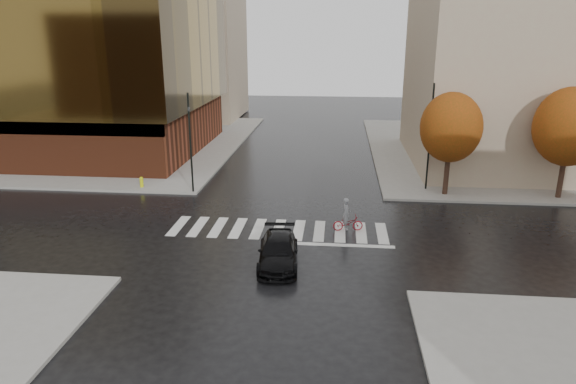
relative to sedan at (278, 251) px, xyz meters
name	(u,v)px	position (x,y,z in m)	size (l,w,h in m)	color
ground	(277,233)	(-0.50, 3.77, -0.63)	(120.00, 120.00, 0.00)	black
sidewalk_nw	(85,142)	(-21.50, 24.77, -0.56)	(30.00, 30.00, 0.15)	gray
sidewalk_ne	(543,152)	(20.50, 24.77, -0.56)	(30.00, 30.00, 0.15)	gray
crosswalk	(278,229)	(-0.50, 4.27, -0.63)	(12.00, 3.00, 0.01)	silver
office_glass	(46,54)	(-22.50, 21.76, 7.65)	(27.00, 19.00, 16.00)	#622C17
building_ne_tan	(526,45)	(16.50, 20.77, 8.52)	(16.00, 16.00, 18.00)	tan
building_nw_far	(180,31)	(-16.50, 40.77, 9.52)	(14.00, 12.00, 20.00)	tan
tree_ne_a	(451,128)	(9.50, 11.17, 3.83)	(3.80, 3.80, 6.50)	black
tree_ne_b	(569,127)	(16.50, 11.17, 3.99)	(4.20, 4.20, 6.89)	black
sedan	(278,251)	(0.00, 0.00, 0.00)	(1.77, 4.35, 1.26)	black
cyclist	(347,220)	(3.17, 4.49, -0.02)	(1.65, 0.78, 1.81)	#A00E1B
traffic_light_nw	(190,138)	(-6.80, 10.07, 3.07)	(0.19, 0.17, 6.39)	black
traffic_light_ne	(430,131)	(8.45, 12.20, 3.42)	(0.18, 0.20, 6.92)	black
fire_hydrant	(142,181)	(-10.50, 10.68, -0.09)	(0.25, 0.25, 0.71)	#CBD30C
manhole	(275,237)	(-0.53, 3.17, -0.63)	(0.53, 0.53, 0.01)	#422517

